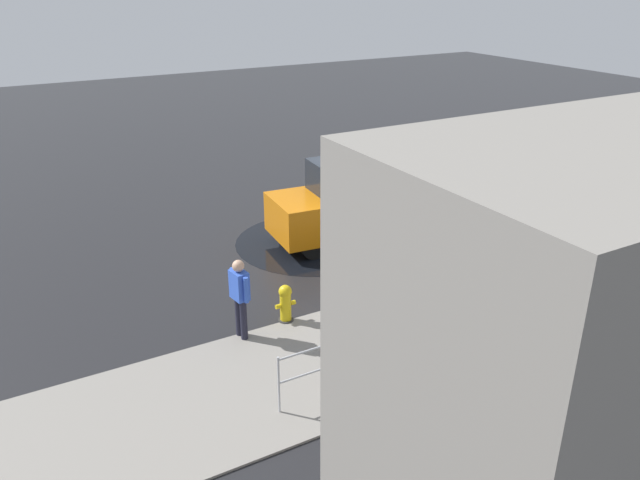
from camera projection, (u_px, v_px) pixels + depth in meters
name	position (u px, v px, depth m)	size (l,w,h in m)	color
ground_plane	(368.00, 241.00, 15.98)	(60.00, 60.00, 0.00)	black
kerb_strip	(482.00, 312.00, 12.61)	(24.00, 3.20, 0.04)	gray
moving_hatchback	(351.00, 201.00, 15.72)	(4.03, 2.03, 2.06)	orange
parked_sedan	(604.00, 173.00, 17.95)	(4.37, 1.92, 1.98)	#474C51
fire_hydrant	(285.00, 304.00, 12.13)	(0.42, 0.31, 0.80)	gold
pedestrian	(240.00, 293.00, 11.36)	(0.29, 0.57, 1.62)	blue
metal_railing	(512.00, 299.00, 11.61)	(9.68, 0.04, 1.05)	#B7BABF
sign_post	(341.00, 285.00, 10.31)	(0.07, 0.44, 2.40)	#4C4C51
puddle_patch	(314.00, 242.00, 15.90)	(4.00, 4.00, 0.01)	black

